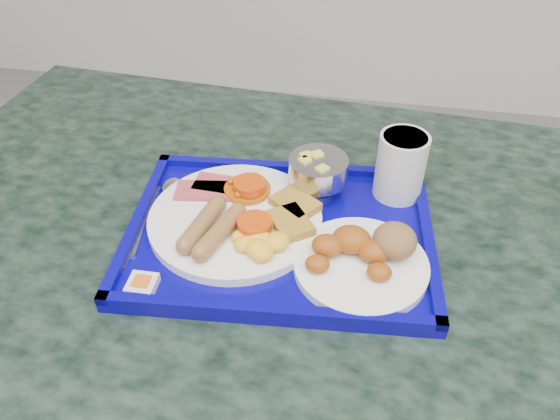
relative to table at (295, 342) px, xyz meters
name	(u,v)px	position (x,y,z in m)	size (l,w,h in m)	color
table	(295,342)	(0.00, 0.00, 0.00)	(1.39, 0.98, 0.83)	slate
tray	(280,234)	(-0.03, 0.02, 0.22)	(0.46, 0.35, 0.03)	#070284
main_plate	(240,218)	(-0.09, 0.02, 0.24)	(0.25, 0.25, 0.04)	white
bread_plate	(365,256)	(0.09, -0.03, 0.25)	(0.18, 0.18, 0.06)	white
fruit_bowl	(318,170)	(0.01, 0.12, 0.27)	(0.09, 0.09, 0.06)	#B7B7B9
juice_cup	(401,164)	(0.13, 0.14, 0.28)	(0.07, 0.07, 0.10)	silver
spoon	(164,196)	(-0.22, 0.06, 0.23)	(0.05, 0.18, 0.01)	#B7B7B9
knife	(140,225)	(-0.23, -0.01, 0.23)	(0.01, 0.18, 0.00)	#B7B7B9
jam_packet	(142,285)	(-0.18, -0.12, 0.24)	(0.04, 0.04, 0.01)	white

